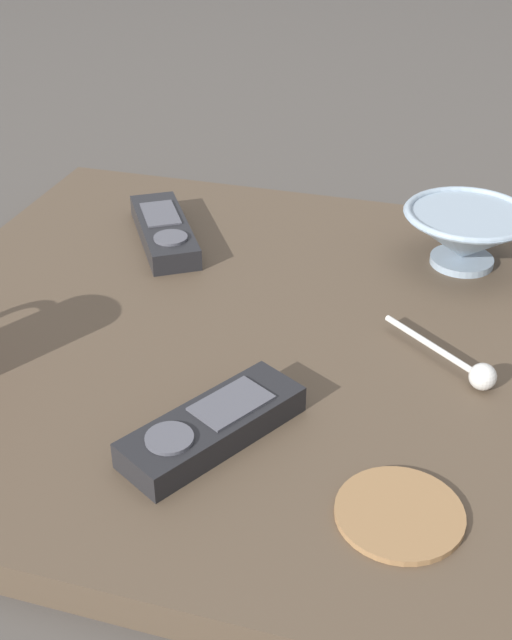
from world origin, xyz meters
TOP-DOWN VIEW (x-y plane):
  - ground_plane at (0.00, 0.00)m, footprint 6.00×6.00m
  - table at (0.00, 0.00)m, footprint 0.67×0.66m
  - cereal_bowl at (0.21, 0.19)m, footprint 0.14×0.14m
  - teaspoon at (0.23, -0.03)m, footprint 0.11×0.09m
  - tv_remote_near at (-0.13, 0.15)m, footprint 0.13×0.17m
  - tv_remote_far at (0.04, -0.17)m, footprint 0.13×0.16m
  - drink_coaster at (0.19, -0.21)m, footprint 0.09×0.09m

SIDE VIEW (x-z plane):
  - ground_plane at x=0.00m, z-range 0.00..0.00m
  - table at x=0.00m, z-range 0.00..0.03m
  - drink_coaster at x=0.19m, z-range 0.03..0.04m
  - teaspoon at x=0.23m, z-range 0.03..0.06m
  - tv_remote_far at x=0.04m, z-range 0.03..0.06m
  - tv_remote_near at x=-0.13m, z-range 0.03..0.06m
  - cereal_bowl at x=0.21m, z-range 0.04..0.10m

